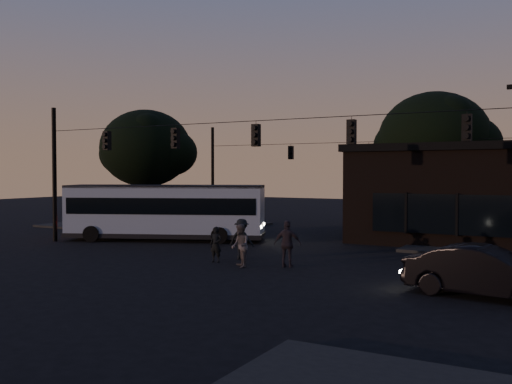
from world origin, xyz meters
The scene contains 13 objects.
ground centered at (0.00, 0.00, 0.00)m, with size 120.00×120.00×0.00m, color black.
sidewalk_far_left centered at (-14.00, 14.00, 0.07)m, with size 14.00×10.00×0.15m, color black.
building centered at (9.00, 15.97, 2.71)m, with size 15.40×10.41×5.40m.
tree_behind centered at (4.00, 22.00, 6.19)m, with size 7.60×7.60×9.43m.
tree_left centered at (-14.00, 13.00, 5.57)m, with size 6.40×6.40×8.30m.
signal_rig_near centered at (0.00, 4.00, 4.45)m, with size 26.24×0.30×7.50m.
signal_rig_far centered at (0.00, 20.00, 4.20)m, with size 26.24×0.30×7.50m.
bus centered at (-7.81, 7.36, 1.77)m, with size 11.34×6.78×3.16m.
car centered at (10.18, 0.41, 0.80)m, with size 1.69×4.86×1.60m, color black.
pedestrian_a centered at (-0.94, 2.14, 0.77)m, with size 0.56×0.37×1.54m, color black.
pedestrian_b centered at (0.62, 1.57, 0.89)m, with size 0.86×0.67×1.77m, color #524A4B.
pedestrian_c centered at (2.32, 2.50, 0.96)m, with size 1.13×0.47×1.92m, color #261F26.
pedestrian_d centered at (-0.41, 3.42, 0.90)m, with size 1.17×0.67×1.81m, color black.
Camera 1 is at (12.56, -18.36, 3.90)m, focal length 40.00 mm.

